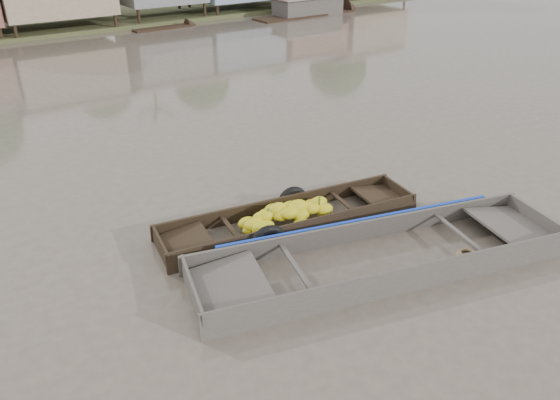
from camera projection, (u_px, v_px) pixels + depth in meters
ground at (308, 255)px, 12.07m from camera, size 120.00×120.00×0.00m
banana_boat at (286, 220)px, 13.05m from camera, size 6.58×2.56×0.92m
viewer_boat at (382, 260)px, 11.76m from camera, size 8.66×4.26×0.67m
distant_boats at (223, 21)px, 36.30m from camera, size 42.56×3.37×1.38m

